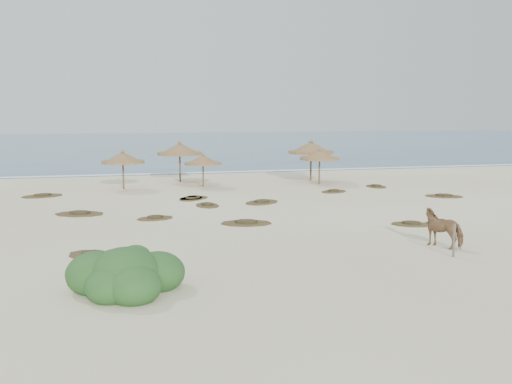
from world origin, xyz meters
TOP-DOWN VIEW (x-y plane):
  - ground at (0.00, 0.00)m, footprint 160.00×160.00m
  - ocean at (0.00, 75.00)m, footprint 200.00×100.00m
  - foam_line at (0.00, 26.00)m, footprint 70.00×0.60m
  - palapa_1 at (-6.38, 16.62)m, footprint 3.79×3.79m
  - palapa_2 at (-2.20, 19.81)m, footprint 3.95×3.95m
  - palapa_3 at (-0.98, 16.52)m, footprint 3.34×3.34m
  - palapa_4 at (7.44, 16.14)m, footprint 2.92×2.92m
  - palapa_5 at (7.50, 18.12)m, footprint 4.24×4.24m
  - horse at (5.24, -3.46)m, footprint 1.57×1.86m
  - fence_post_near at (4.68, -4.99)m, footprint 0.11×0.11m
  - bush at (-6.78, -6.28)m, footprint 3.42×3.02m
  - scrub_1 at (-8.77, 7.25)m, footprint 2.87×2.32m
  - scrub_2 at (-5.13, 5.08)m, footprint 2.06×1.62m
  - scrub_3 at (1.16, 8.63)m, footprint 2.77×2.63m
  - scrub_4 at (6.20, 0.68)m, footprint 2.17×1.85m
  - scrub_5 at (12.64, 8.23)m, footprint 2.69×2.37m
  - scrub_6 at (-11.32, 14.38)m, footprint 2.92×2.44m
  - scrub_7 at (6.87, 11.85)m, footprint 2.32×2.05m
  - scrub_9 at (-1.12, 2.81)m, footprint 2.65×2.00m
  - scrub_10 at (10.67, 13.50)m, footprint 1.29×1.95m
  - scrub_11 at (-7.83, -1.74)m, footprint 2.45×2.42m
  - scrub_12 at (7.67, 0.74)m, footprint 1.94×1.70m
  - scrub_13 at (-2.41, 11.14)m, footprint 2.47×2.38m
  - scrub_14 at (-2.57, 11.02)m, footprint 2.12×2.42m
  - scrub_15 at (-2.04, 8.32)m, footprint 1.38×2.00m

SIDE VIEW (x-z plane):
  - ground at x=0.00m, z-range 0.00..0.00m
  - ocean at x=0.00m, z-range 0.00..0.01m
  - foam_line at x=0.00m, z-range 0.00..0.01m
  - scrub_12 at x=7.67m, z-range -0.03..0.13m
  - scrub_10 at x=10.67m, z-range -0.03..0.13m
  - scrub_11 at x=-7.83m, z-range -0.03..0.13m
  - scrub_1 at x=-8.77m, z-range -0.03..0.13m
  - scrub_2 at x=-5.13m, z-range -0.03..0.13m
  - scrub_3 at x=1.16m, z-range -0.03..0.13m
  - scrub_4 at x=6.20m, z-range -0.03..0.13m
  - scrub_5 at x=12.64m, z-range -0.03..0.13m
  - scrub_6 at x=-11.32m, z-range -0.03..0.13m
  - scrub_7 at x=6.87m, z-range -0.03..0.13m
  - scrub_13 at x=-2.41m, z-range -0.03..0.13m
  - scrub_9 at x=-1.12m, z-range -0.03..0.13m
  - scrub_15 at x=-2.04m, z-range -0.03..0.13m
  - scrub_14 at x=-2.57m, z-range -0.03..0.13m
  - bush at x=-6.78m, z-range -0.26..1.27m
  - fence_post_near at x=4.68m, z-range 0.00..1.22m
  - horse at x=5.24m, z-range 0.00..1.44m
  - palapa_3 at x=-0.98m, z-range 0.66..3.05m
  - palapa_4 at x=7.44m, z-range 0.74..3.42m
  - palapa_1 at x=-6.38m, z-range 0.74..3.45m
  - palapa_2 at x=-2.20m, z-range 0.86..3.96m
  - palapa_5 at x=7.50m, z-range 0.87..4.04m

